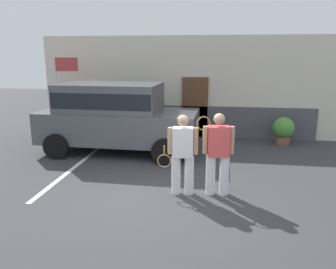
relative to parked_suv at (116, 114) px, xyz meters
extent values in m
plane|color=#38383A|center=(1.92, -3.11, -1.15)|extent=(40.00, 40.00, 0.00)
cube|color=silver|center=(-0.67, -1.61, -1.14)|extent=(0.12, 4.40, 0.01)
cube|color=beige|center=(1.92, 2.43, 0.60)|extent=(10.44, 0.30, 3.50)
cube|color=#4C4C51|center=(1.92, 2.23, -0.60)|extent=(8.77, 0.10, 1.10)
cube|color=brown|center=(2.19, 2.21, -0.10)|extent=(0.90, 0.06, 2.10)
cube|color=#4C4F54|center=(0.11, 0.00, -0.35)|extent=(4.64, 2.00, 0.90)
cube|color=#4C4F54|center=(-0.14, 0.00, 0.50)|extent=(2.94, 1.82, 0.80)
cube|color=black|center=(-0.14, 0.00, 0.48)|extent=(2.88, 1.84, 0.44)
cylinder|color=black|center=(1.68, 0.91, -0.79)|extent=(0.73, 0.28, 0.72)
cylinder|color=black|center=(1.64, -0.99, -0.79)|extent=(0.73, 0.28, 0.72)
cylinder|color=black|center=(-1.42, 0.98, -0.79)|extent=(0.73, 0.28, 0.72)
cylinder|color=black|center=(-1.46, -0.92, -0.79)|extent=(0.73, 0.28, 0.72)
cylinder|color=white|center=(2.44, -2.84, -0.73)|extent=(0.19, 0.19, 0.82)
cylinder|color=white|center=(2.16, -2.86, -0.73)|extent=(0.19, 0.19, 0.82)
cube|color=white|center=(2.30, -2.85, -0.02)|extent=(0.44, 0.29, 0.61)
sphere|color=tan|center=(2.30, -2.85, 0.44)|extent=(0.23, 0.23, 0.23)
cylinder|color=tan|center=(2.56, -2.83, 0.01)|extent=(0.10, 0.10, 0.56)
cylinder|color=tan|center=(2.04, -2.87, 0.01)|extent=(0.10, 0.10, 0.56)
torus|color=olive|center=(1.91, -2.83, -0.45)|extent=(0.37, 0.05, 0.37)
cylinder|color=olive|center=(1.91, -2.83, -0.21)|extent=(0.03, 0.03, 0.20)
cylinder|color=white|center=(3.17, -2.75, -0.73)|extent=(0.20, 0.20, 0.84)
cylinder|color=white|center=(2.88, -2.78, -0.73)|extent=(0.20, 0.20, 0.84)
cube|color=#E04C4C|center=(3.02, -2.76, 0.01)|extent=(0.45, 0.31, 0.62)
sphere|color=tan|center=(3.02, -2.76, 0.47)|extent=(0.23, 0.23, 0.23)
cylinder|color=tan|center=(3.29, -2.73, 0.03)|extent=(0.11, 0.11, 0.57)
cylinder|color=tan|center=(2.76, -2.79, 0.03)|extent=(0.11, 0.11, 0.57)
torus|color=olive|center=(2.71, -2.75, 0.37)|extent=(0.28, 0.14, 0.29)
cylinder|color=olive|center=(2.71, -2.75, 0.13)|extent=(0.03, 0.03, 0.20)
cylinder|color=brown|center=(5.12, 1.59, -1.01)|extent=(0.44, 0.44, 0.27)
sphere|color=#4C8C38|center=(5.12, 1.59, -0.59)|extent=(0.68, 0.68, 0.68)
cylinder|color=silver|center=(-2.46, 1.36, 0.26)|extent=(0.05, 0.05, 2.82)
cube|color=#B23838|center=(-2.06, 1.36, 1.40)|extent=(0.75, 0.13, 0.45)
camera|label=1|loc=(2.98, -9.51, 1.76)|focal=36.10mm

